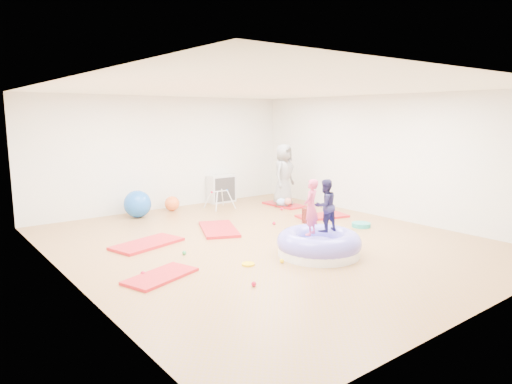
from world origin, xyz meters
TOP-DOWN VIEW (x-y plane):
  - room at (0.00, 0.00)m, footprint 7.01×8.01m
  - gym_mat_front_left at (-2.43, -0.56)m, footprint 1.19×0.85m
  - gym_mat_mid_left at (-1.86, 1.13)m, footprint 1.40×0.96m
  - gym_mat_center_back at (-0.24, 1.24)m, footprint 1.16×1.50m
  - gym_mat_right at (2.34, 0.81)m, footprint 1.26×0.84m
  - gym_mat_rear_right at (2.56, 2.40)m, footprint 0.60×1.15m
  - inflatable_cushion at (0.18, -1.19)m, footprint 1.42×1.42m
  - child_pink at (0.04, -1.14)m, footprint 0.41×0.35m
  - child_navy at (0.39, -1.12)m, footprint 0.46×0.37m
  - adult_caregiver at (2.47, 2.33)m, footprint 0.90×0.75m
  - infant at (2.37, 2.18)m, footprint 0.39×0.40m
  - ball_pit_balls at (-0.55, -0.01)m, footprint 4.78×3.72m
  - exercise_ball_blue at (-1.04, 3.42)m, footprint 0.63×0.63m
  - exercise_ball_orange at (-0.07, 3.60)m, footprint 0.36×0.36m
  - infant_play_gym at (0.96, 3.02)m, footprint 0.62×0.59m
  - cube_shelf at (1.53, 3.79)m, footprint 0.74×0.36m
  - balance_disc at (2.31, -0.36)m, footprint 0.40×0.40m
  - backpack at (1.71, 0.64)m, footprint 0.34×0.28m
  - yellow_toy at (-1.09, -0.90)m, footprint 0.21×0.21m

SIDE VIEW (x-z plane):
  - yellow_toy at x=-1.09m, z-range 0.00..0.03m
  - gym_mat_front_left at x=-2.43m, z-range 0.00..0.04m
  - gym_mat_rear_right at x=2.56m, z-range 0.00..0.05m
  - gym_mat_right at x=2.34m, z-range 0.00..0.05m
  - gym_mat_mid_left at x=-1.86m, z-range 0.00..0.05m
  - gym_mat_center_back at x=-0.24m, z-range 0.00..0.06m
  - ball_pit_balls at x=-0.55m, z-range 0.00..0.07m
  - balance_disc at x=2.31m, z-range 0.00..0.09m
  - infant at x=2.37m, z-range 0.05..0.28m
  - backpack at x=1.71m, z-range 0.00..0.33m
  - inflatable_cushion at x=0.18m, z-range -0.05..0.40m
  - exercise_ball_orange at x=-0.07m, z-range 0.00..0.36m
  - exercise_ball_blue at x=-1.04m, z-range 0.00..0.63m
  - infant_play_gym at x=0.96m, z-range 0.08..0.55m
  - cube_shelf at x=1.53m, z-range 0.00..0.74m
  - adult_caregiver at x=2.47m, z-range 0.05..1.62m
  - child_navy at x=0.39m, z-range 0.41..1.32m
  - child_pink at x=0.04m, z-range 0.41..1.35m
  - room at x=0.00m, z-range 0.00..2.80m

